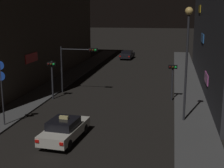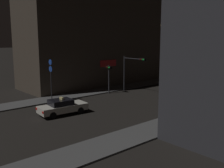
# 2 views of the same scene
# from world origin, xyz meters

# --- Properties ---
(sidewalk_left) EXTENTS (2.82, 58.73, 0.13)m
(sidewalk_left) POSITION_xyz_m (-7.04, 27.37, 0.06)
(sidewalk_left) COLOR #4C4C4C
(sidewalk_left) RESTS_ON ground_plane
(sidewalk_right) EXTENTS (2.82, 58.73, 0.13)m
(sidewalk_right) POSITION_xyz_m (7.04, 27.37, 0.06)
(sidewalk_right) COLOR #4C4C4C
(sidewalk_right) RESTS_ON ground_plane
(taxi) EXTENTS (2.17, 4.59, 1.62)m
(taxi) POSITION_xyz_m (-1.14, 10.61, 0.74)
(taxi) COLOR silver
(taxi) RESTS_ON ground_plane
(far_car) EXTENTS (2.09, 4.56, 1.42)m
(far_car) POSITION_xyz_m (-2.19, 46.60, 0.73)
(far_car) COLOR black
(far_car) RESTS_ON ground_plane
(traffic_light_overhead) EXTENTS (3.71, 0.42, 4.57)m
(traffic_light_overhead) POSITION_xyz_m (-3.90, 22.44, 3.35)
(traffic_light_overhead) COLOR #2D2D33
(traffic_light_overhead) RESTS_ON ground_plane
(traffic_light_left_kerb) EXTENTS (0.80, 0.42, 3.53)m
(traffic_light_left_kerb) POSITION_xyz_m (-5.38, 19.81, 2.55)
(traffic_light_left_kerb) COLOR #2D2D33
(traffic_light_left_kerb) RESTS_ON ground_plane
(traffic_light_right_kerb) EXTENTS (0.80, 0.42, 3.34)m
(traffic_light_right_kerb) POSITION_xyz_m (5.38, 21.30, 2.42)
(traffic_light_right_kerb) COLOR #2D2D33
(traffic_light_right_kerb) RESTS_ON ground_plane
(sign_pole_left) EXTENTS (0.63, 0.10, 4.53)m
(sign_pole_left) POSITION_xyz_m (-6.13, 12.25, 2.88)
(sign_pole_left) COLOR #2D2D33
(sign_pole_left) RESTS_ON sidewalk_left
(street_lamp_near_block) EXTENTS (0.55, 0.55, 8.09)m
(street_lamp_near_block) POSITION_xyz_m (6.30, 15.57, 5.75)
(street_lamp_near_block) COLOR #2D2D33
(street_lamp_near_block) RESTS_ON sidewalk_right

